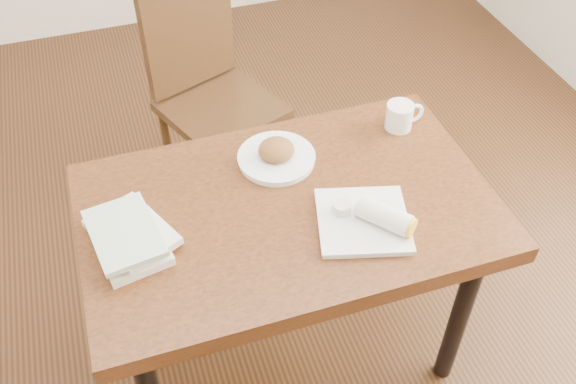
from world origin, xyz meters
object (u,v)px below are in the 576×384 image
object	(u,v)px
plate_scone	(276,155)
coffee_mug	(401,115)
table	(288,225)
book_stack	(129,236)
chair_far	(209,85)
plate_burrito	(370,219)

from	to	relation	value
plate_scone	coffee_mug	size ratio (longest dim) A/B	1.85
table	book_stack	distance (m)	0.47
chair_far	plate_burrito	size ratio (longest dim) A/B	3.10
coffee_mug	book_stack	size ratio (longest dim) A/B	0.45
plate_scone	coffee_mug	world-z (taller)	coffee_mug
book_stack	table	bearing A→B (deg)	1.23
chair_far	plate_scone	size ratio (longest dim) A/B	3.97
chair_far	coffee_mug	distance (m)	0.90
coffee_mug	book_stack	xyz separation A→B (m)	(-0.91, -0.23, -0.01)
coffee_mug	plate_burrito	world-z (taller)	coffee_mug
chair_far	plate_scone	xyz separation A→B (m)	(0.06, -0.74, 0.23)
chair_far	book_stack	size ratio (longest dim) A/B	3.27
chair_far	book_stack	bearing A→B (deg)	-114.00
table	chair_far	bearing A→B (deg)	92.03
coffee_mug	plate_scone	bearing A→B (deg)	-175.54
plate_scone	plate_burrito	xyz separation A→B (m)	(0.16, -0.34, 0.00)
plate_burrito	book_stack	world-z (taller)	plate_burrito
table	plate_burrito	world-z (taller)	plate_burrito
coffee_mug	book_stack	bearing A→B (deg)	-165.64
table	plate_scone	xyz separation A→B (m)	(0.03, 0.19, 0.11)
coffee_mug	plate_burrito	size ratio (longest dim) A/B	0.42
plate_scone	coffee_mug	xyz separation A→B (m)	(0.43, 0.03, 0.02)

